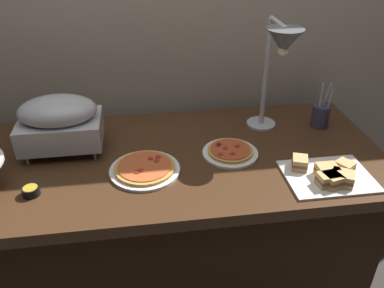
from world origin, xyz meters
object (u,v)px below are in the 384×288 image
object	(u,v)px
pizza_plate_front	(230,152)
sauce_cup_near	(31,191)
pizza_plate_center	(145,169)
utensil_holder	(321,115)
heat_lamp	(280,53)
chafing_dish	(59,121)
sandwich_platter	(329,175)

from	to	relation	value
pizza_plate_front	sauce_cup_near	xyz separation A→B (m)	(-0.80, -0.17, 0.01)
pizza_plate_center	utensil_holder	world-z (taller)	utensil_holder
pizza_plate_front	pizza_plate_center	bearing A→B (deg)	-168.28
heat_lamp	utensil_holder	bearing A→B (deg)	17.53
chafing_dish	pizza_plate_center	bearing A→B (deg)	-32.09
heat_lamp	utensil_holder	world-z (taller)	heat_lamp
utensil_holder	heat_lamp	bearing A→B (deg)	-162.47
chafing_dish	pizza_plate_front	distance (m)	0.74
sauce_cup_near	chafing_dish	bearing A→B (deg)	75.20
sauce_cup_near	utensil_holder	xyz separation A→B (m)	(1.28, 0.36, 0.04)
sauce_cup_near	utensil_holder	distance (m)	1.33
pizza_plate_center	pizza_plate_front	bearing A→B (deg)	11.72
sauce_cup_near	pizza_plate_front	bearing A→B (deg)	12.00
pizza_plate_center	heat_lamp	bearing A→B (deg)	17.28
heat_lamp	chafing_dish	bearing A→B (deg)	177.89
chafing_dish	heat_lamp	xyz separation A→B (m)	(0.93, -0.03, 0.27)
pizza_plate_front	pizza_plate_center	world-z (taller)	same
pizza_plate_front	sauce_cup_near	bearing A→B (deg)	-168.00
chafing_dish	sauce_cup_near	size ratio (longest dim) A/B	5.27
heat_lamp	pizza_plate_center	distance (m)	0.73
pizza_plate_front	sandwich_platter	size ratio (longest dim) A/B	0.71
heat_lamp	pizza_plate_front	bearing A→B (deg)	-153.78
pizza_plate_center	sauce_cup_near	distance (m)	0.43
heat_lamp	sandwich_platter	world-z (taller)	heat_lamp
sandwich_platter	heat_lamp	bearing A→B (deg)	110.73
chafing_dish	pizza_plate_center	world-z (taller)	chafing_dish
chafing_dish	heat_lamp	distance (m)	0.96
pizza_plate_center	utensil_holder	xyz separation A→B (m)	(0.86, 0.27, 0.05)
pizza_plate_front	utensil_holder	bearing A→B (deg)	21.42
sandwich_platter	utensil_holder	distance (m)	0.45
heat_lamp	sandwich_platter	size ratio (longest dim) A/B	1.55
pizza_plate_front	pizza_plate_center	xyz separation A→B (m)	(-0.37, -0.08, 0.00)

